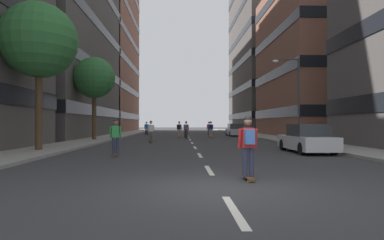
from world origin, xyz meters
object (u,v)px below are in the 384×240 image
Objects in this scene: skater_1 at (186,129)px; skater_5 at (209,128)px; streetlamp_right at (294,90)px; skater_6 at (151,130)px; parked_car_near at (235,130)px; street_tree_mid at (39,41)px; skater_4 at (147,128)px; street_tree_near at (94,78)px; skater_3 at (248,143)px; parked_car_mid at (307,139)px; skater_2 at (211,128)px; skater_7 at (115,135)px; skater_0 at (179,129)px.

skater_1 and skater_5 have the same top height.
skater_6 is at bearing 172.38° from streetlamp_right.
parked_car_near is 0.55× the size of street_tree_mid.
skater_6 is at bearing -82.82° from skater_4.
skater_4 is at bearing 74.88° from street_tree_near.
skater_5 is at bearing 67.99° from skater_1.
skater_6 is at bearing 103.62° from skater_3.
skater_3 is (9.49, -8.86, -5.01)m from street_tree_mid.
skater_6 reaches higher than parked_car_mid.
street_tree_near is 1.12× the size of streetlamp_right.
skater_2 and skater_3 have the same top height.
skater_2 is 10.01m from skater_4.
parked_car_near is at bearing 90.00° from parked_car_mid.
skater_6 and skater_7 have the same top height.
parked_car_mid is at bearing -65.60° from skater_4.
street_tree_mid reaches higher than skater_3.
skater_5 is at bearing 43.47° from street_tree_near.
street_tree_mid is 4.47× the size of skater_1.
street_tree_mid is 13.92m from skater_3.
skater_0 is 5.45m from skater_5.
skater_7 is (4.54, -2.20, -5.04)m from street_tree_mid.
skater_1 and skater_4 have the same top height.
skater_1 is 6.64m from skater_6.
skater_0 is 3.49m from skater_2.
street_tree_near is 4.11× the size of skater_1.
skater_0 is 1.00× the size of skater_3.
streetlamp_right is (16.48, -4.16, -1.44)m from street_tree_near.
street_tree_near reaches higher than skater_0.
skater_4 is at bearing 125.32° from skater_0.
parked_car_mid is at bearing 8.99° from skater_7.
skater_4 is at bearing 114.40° from parked_car_mid.
parked_car_mid is 0.60× the size of street_tree_near.
street_tree_near is 14.92m from skater_7.
skater_4 is 1.00× the size of skater_5.
skater_1 is at bearing -62.01° from skater_4.
skater_0 and skater_4 have the same top height.
parked_car_near is 9.41m from skater_1.
parked_car_near is at bearing -10.60° from skater_4.
street_tree_near is at bearing 140.46° from parked_car_mid.
skater_1 is at bearing -112.01° from skater_5.
parked_car_mid is (0.00, -22.27, 0.00)m from parked_car_near.
skater_6 is (5.27, 8.59, -5.04)m from street_tree_mid.
skater_4 is 15.23m from skater_6.
skater_3 is 33.13m from skater_4.
skater_0 is (-6.86, -3.82, 0.29)m from parked_car_near.
streetlamp_right is at bearing -42.06° from skater_1.
skater_6 is at bearing -26.80° from street_tree_near.
skater_6 is (1.90, -15.11, 0.00)m from skater_4.
skater_2 and skater_5 have the same top height.
skater_3 is (1.26, -23.40, 0.00)m from skater_1.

